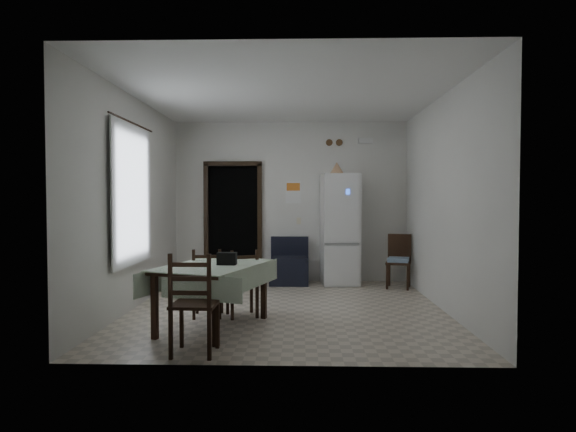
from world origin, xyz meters
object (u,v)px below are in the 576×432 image
(fridge, at_px, (340,229))
(dining_chair_near_head, at_px, (195,303))
(corner_chair, at_px, (398,261))
(dining_chair_far_right, at_px, (242,283))
(dining_chair_far_left, at_px, (208,282))
(navy_seat, at_px, (289,261))
(dining_table, at_px, (214,296))

(fridge, xyz_separation_m, dining_chair_near_head, (-1.71, -3.86, -0.47))
(corner_chair, distance_m, dining_chair_far_right, 3.12)
(dining_chair_far_left, height_order, dining_chair_near_head, dining_chair_near_head)
(corner_chair, bearing_deg, dining_chair_far_left, -127.80)
(fridge, xyz_separation_m, dining_chair_far_right, (-1.44, -2.36, -0.54))
(corner_chair, xyz_separation_m, dining_chair_near_head, (-2.66, -3.50, 0.05))
(dining_chair_far_right, relative_size, dining_chair_near_head, 0.87)
(navy_seat, bearing_deg, dining_chair_far_left, -111.55)
(navy_seat, height_order, dining_chair_near_head, dining_chair_near_head)
(navy_seat, relative_size, corner_chair, 0.91)
(navy_seat, height_order, corner_chair, corner_chair)
(corner_chair, bearing_deg, navy_seat, -174.42)
(navy_seat, relative_size, dining_chair_near_head, 0.82)
(corner_chair, xyz_separation_m, dining_chair_far_left, (-2.82, -2.02, -0.01))
(dining_chair_near_head, bearing_deg, dining_chair_far_right, -98.50)
(dining_chair_far_right, height_order, dining_chair_near_head, dining_chair_near_head)
(dining_table, relative_size, dining_chair_far_left, 1.63)
(fridge, height_order, corner_chair, fridge)
(dining_chair_far_right, distance_m, dining_chair_near_head, 1.53)
(fridge, relative_size, corner_chair, 2.15)
(dining_table, height_order, dining_chair_far_right, dining_chair_far_right)
(navy_seat, relative_size, dining_chair_far_left, 0.94)
(dining_table, distance_m, dining_chair_far_right, 0.64)
(dining_chair_far_left, xyz_separation_m, dining_chair_near_head, (0.16, -1.48, 0.06))
(fridge, height_order, dining_table, fridge)
(navy_seat, xyz_separation_m, dining_table, (-0.81, -2.93, -0.04))
(dining_chair_far_right, bearing_deg, navy_seat, -122.18)
(dining_table, bearing_deg, dining_chair_far_left, 125.97)
(navy_seat, distance_m, dining_chair_far_right, 2.42)
(dining_table, bearing_deg, corner_chair, 63.13)
(dining_table, distance_m, dining_chair_far_left, 0.59)
(corner_chair, distance_m, dining_chair_far_left, 3.47)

